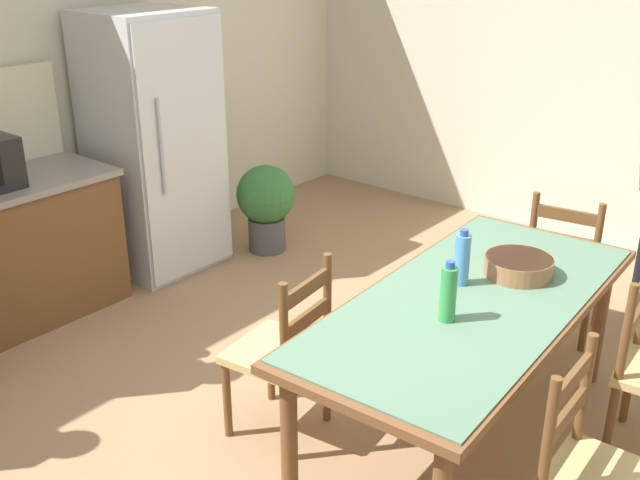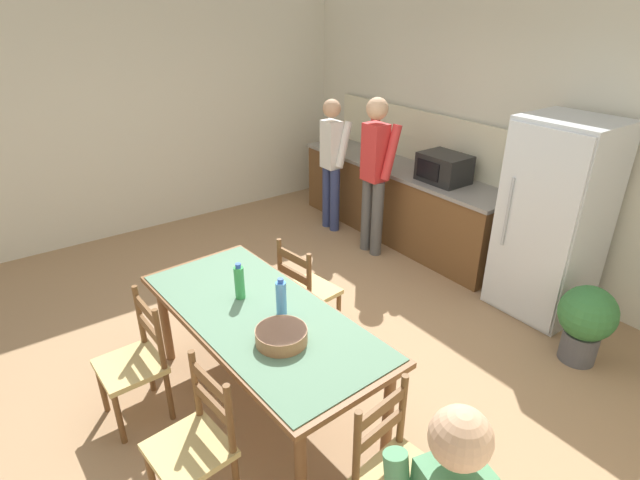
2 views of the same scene
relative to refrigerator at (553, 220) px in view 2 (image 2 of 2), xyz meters
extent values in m
plane|color=#9E7A56|center=(-0.79, -2.19, -0.90)|extent=(8.32, 8.32, 0.00)
cube|color=beige|center=(-0.79, 0.47, 0.55)|extent=(6.52, 0.12, 2.90)
cube|color=beige|center=(-4.05, -2.19, 0.55)|extent=(0.12, 5.20, 2.90)
cube|color=brown|center=(-1.95, 0.04, -0.47)|extent=(2.91, 0.62, 0.85)
cube|color=gray|center=(-1.95, 0.04, -0.03)|extent=(2.95, 0.66, 0.04)
cube|color=#B7BCC1|center=(-2.61, 0.04, -0.02)|extent=(0.52, 0.38, 0.02)
cube|color=beige|center=(-1.95, 0.35, 0.29)|extent=(2.91, 0.03, 0.60)
cube|color=silver|center=(0.00, 0.01, 0.00)|extent=(0.75, 0.68, 1.80)
cube|color=silver|center=(0.00, -0.34, 0.00)|extent=(0.72, 0.02, 1.73)
cylinder|color=#A5AAB2|center=(-0.22, -0.36, 0.09)|extent=(0.02, 0.02, 0.63)
cube|color=black|center=(-1.29, 0.02, 0.14)|extent=(0.50, 0.38, 0.30)
cube|color=black|center=(-1.34, -0.17, 0.14)|extent=(0.30, 0.01, 0.19)
cylinder|color=brown|center=(-1.30, -3.12, -0.54)|extent=(0.07, 0.07, 0.72)
cylinder|color=brown|center=(0.48, -3.02, -0.54)|extent=(0.07, 0.07, 0.72)
cylinder|color=brown|center=(-1.34, -2.44, -0.54)|extent=(0.07, 0.07, 0.72)
cylinder|color=brown|center=(0.44, -2.34, -0.54)|extent=(0.07, 0.07, 0.72)
cube|color=brown|center=(-0.43, -2.73, -0.16)|extent=(2.03, 0.98, 0.04)
cube|color=#567A60|center=(-0.43, -2.73, -0.14)|extent=(1.95, 0.95, 0.01)
cylinder|color=green|center=(-0.68, -2.74, -0.01)|extent=(0.07, 0.07, 0.24)
cylinder|color=#2D51B2|center=(-0.68, -2.74, 0.12)|extent=(0.04, 0.04, 0.03)
cylinder|color=#4C8ED6|center=(-0.33, -2.61, -0.01)|extent=(0.07, 0.07, 0.24)
cylinder|color=#2D51B2|center=(-0.33, -2.61, 0.12)|extent=(0.04, 0.04, 0.03)
cylinder|color=#9E6642|center=(-0.08, -2.78, -0.09)|extent=(0.32, 0.32, 0.09)
cylinder|color=#9E6642|center=(-0.08, -2.78, -0.05)|extent=(0.31, 0.31, 0.02)
cylinder|color=brown|center=(0.70, -2.50, -0.69)|extent=(0.04, 0.04, 0.41)
cylinder|color=brown|center=(0.75, -2.86, -0.22)|extent=(0.04, 0.04, 0.46)
cylinder|color=brown|center=(0.70, -2.50, -0.22)|extent=(0.04, 0.04, 0.46)
cube|color=brown|center=(0.72, -2.68, -0.09)|extent=(0.07, 0.36, 0.07)
cube|color=brown|center=(0.72, -2.68, -0.24)|extent=(0.07, 0.36, 0.07)
cylinder|color=brown|center=(-0.76, -1.79, -0.69)|extent=(0.04, 0.04, 0.41)
cylinder|color=brown|center=(-1.12, -1.84, -0.69)|extent=(0.04, 0.04, 0.41)
cylinder|color=brown|center=(-0.71, -2.13, -0.69)|extent=(0.04, 0.04, 0.41)
cylinder|color=brown|center=(-1.07, -2.18, -0.69)|extent=(0.04, 0.04, 0.41)
cube|color=tan|center=(-0.92, -1.99, -0.47)|extent=(0.47, 0.45, 0.04)
cylinder|color=brown|center=(-0.71, -2.13, -0.22)|extent=(0.04, 0.04, 0.46)
cylinder|color=brown|center=(-1.07, -2.18, -0.22)|extent=(0.04, 0.04, 0.46)
cube|color=brown|center=(-0.89, -2.15, -0.09)|extent=(0.36, 0.07, 0.07)
cube|color=brown|center=(-0.89, -2.15, -0.24)|extent=(0.36, 0.07, 0.07)
cylinder|color=brown|center=(-0.10, -3.66, -0.69)|extent=(0.04, 0.04, 0.41)
cylinder|color=brown|center=(-0.14, -3.32, -0.69)|extent=(0.04, 0.04, 0.41)
cube|color=tan|center=(0.06, -3.47, -0.47)|extent=(0.46, 0.44, 0.04)
cylinder|color=brown|center=(-0.14, -3.32, -0.22)|extent=(0.04, 0.04, 0.46)
cylinder|color=brown|center=(0.22, -3.28, -0.22)|extent=(0.04, 0.04, 0.46)
cube|color=brown|center=(0.04, -3.30, -0.09)|extent=(0.36, 0.06, 0.07)
cube|color=brown|center=(0.04, -3.30, -0.24)|extent=(0.36, 0.06, 0.07)
cylinder|color=brown|center=(-1.00, -3.70, -0.69)|extent=(0.04, 0.04, 0.41)
cylinder|color=brown|center=(-0.64, -3.68, -0.69)|extent=(0.04, 0.04, 0.41)
cylinder|color=brown|center=(-1.02, -3.36, -0.69)|extent=(0.04, 0.04, 0.41)
cylinder|color=brown|center=(-0.66, -3.34, -0.69)|extent=(0.04, 0.04, 0.41)
cube|color=tan|center=(-0.83, -3.52, -0.47)|extent=(0.44, 0.42, 0.04)
cylinder|color=brown|center=(-1.02, -3.36, -0.22)|extent=(0.04, 0.04, 0.46)
cylinder|color=brown|center=(-0.66, -3.34, -0.22)|extent=(0.04, 0.04, 0.46)
cube|color=brown|center=(-0.84, -3.35, -0.09)|extent=(0.36, 0.04, 0.07)
cube|color=brown|center=(-0.84, -3.35, -0.24)|extent=(0.36, 0.04, 0.07)
cylinder|color=navy|center=(-2.69, -0.49, -0.50)|extent=(0.12, 0.12, 0.81)
cylinder|color=navy|center=(-2.53, -0.49, -0.50)|extent=(0.12, 0.12, 0.81)
cube|color=white|center=(-2.61, -0.49, 0.19)|extent=(0.23, 0.18, 0.57)
sphere|color=tan|center=(-2.61, -0.49, 0.62)|extent=(0.21, 0.21, 0.21)
cylinder|color=white|center=(-2.77, -0.42, 0.22)|extent=(0.09, 0.22, 0.54)
cylinder|color=white|center=(-2.45, -0.42, 0.22)|extent=(0.09, 0.22, 0.54)
cylinder|color=#4C4C4C|center=(-1.89, -0.51, -0.46)|extent=(0.13, 0.13, 0.87)
cylinder|color=#4C4C4C|center=(-1.72, -0.51, -0.46)|extent=(0.13, 0.13, 0.87)
cube|color=red|center=(-1.81, -0.51, 0.28)|extent=(0.25, 0.20, 0.62)
sphere|color=tan|center=(-1.81, -0.51, 0.74)|extent=(0.23, 0.23, 0.23)
cylinder|color=red|center=(-1.98, -0.44, 0.31)|extent=(0.10, 0.24, 0.59)
cylinder|color=red|center=(-1.63, -0.44, 0.31)|extent=(0.10, 0.24, 0.59)
sphere|color=tan|center=(1.41, -3.03, 0.54)|extent=(0.20, 0.20, 0.20)
cylinder|color=#4C4C51|center=(0.66, -0.43, -0.77)|extent=(0.28, 0.28, 0.26)
sphere|color=#337038|center=(0.66, -0.43, -0.45)|extent=(0.44, 0.44, 0.44)
camera|label=1|loc=(-3.14, -4.09, 1.40)|focal=42.00mm
camera|label=2|loc=(2.07, -4.03, 1.76)|focal=28.00mm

